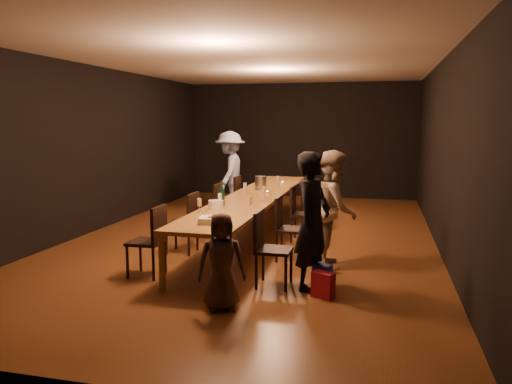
% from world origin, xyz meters
% --- Properties ---
extents(ground, '(10.00, 10.00, 0.00)m').
position_xyz_m(ground, '(0.00, 0.00, 0.00)').
color(ground, '#462111').
rests_on(ground, ground).
extents(room_shell, '(6.04, 10.04, 3.02)m').
position_xyz_m(room_shell, '(0.00, 0.00, 2.08)').
color(room_shell, black).
rests_on(room_shell, ground).
extents(table, '(0.90, 6.00, 0.75)m').
position_xyz_m(table, '(0.00, 0.00, 0.70)').
color(table, brown).
rests_on(table, ground).
extents(chair_right_0, '(0.42, 0.42, 0.93)m').
position_xyz_m(chair_right_0, '(0.85, -2.40, 0.47)').
color(chair_right_0, black).
rests_on(chair_right_0, ground).
extents(chair_right_1, '(0.42, 0.42, 0.93)m').
position_xyz_m(chair_right_1, '(0.85, -1.20, 0.47)').
color(chair_right_1, black).
rests_on(chair_right_1, ground).
extents(chair_right_2, '(0.42, 0.42, 0.93)m').
position_xyz_m(chair_right_2, '(0.85, 0.00, 0.47)').
color(chair_right_2, black).
rests_on(chair_right_2, ground).
extents(chair_right_3, '(0.42, 0.42, 0.93)m').
position_xyz_m(chair_right_3, '(0.85, 1.20, 0.47)').
color(chair_right_3, black).
rests_on(chair_right_3, ground).
extents(chair_left_0, '(0.42, 0.42, 0.93)m').
position_xyz_m(chair_left_0, '(-0.85, -2.40, 0.47)').
color(chair_left_0, black).
rests_on(chair_left_0, ground).
extents(chair_left_1, '(0.42, 0.42, 0.93)m').
position_xyz_m(chair_left_1, '(-0.85, -1.20, 0.47)').
color(chair_left_1, black).
rests_on(chair_left_1, ground).
extents(chair_left_2, '(0.42, 0.42, 0.93)m').
position_xyz_m(chair_left_2, '(-0.85, 0.00, 0.47)').
color(chair_left_2, black).
rests_on(chair_left_2, ground).
extents(chair_left_3, '(0.42, 0.42, 0.93)m').
position_xyz_m(chair_left_3, '(-0.85, 1.20, 0.47)').
color(chair_left_3, black).
rests_on(chair_left_3, ground).
extents(woman_birthday, '(0.55, 0.69, 1.66)m').
position_xyz_m(woman_birthday, '(1.31, -2.36, 0.83)').
color(woman_birthday, black).
rests_on(woman_birthday, ground).
extents(woman_tan, '(0.68, 0.84, 1.62)m').
position_xyz_m(woman_tan, '(1.47, -1.35, 0.81)').
color(woman_tan, '#BFAA8F').
rests_on(woman_tan, ground).
extents(man_blue, '(0.75, 1.21, 1.79)m').
position_xyz_m(man_blue, '(-1.15, 2.31, 0.89)').
color(man_blue, '#7D92C1').
rests_on(man_blue, ground).
extents(child, '(0.60, 0.49, 1.05)m').
position_xyz_m(child, '(0.46, -3.27, 0.52)').
color(child, '#38271F').
rests_on(child, ground).
extents(gift_bag_red, '(0.28, 0.22, 0.30)m').
position_xyz_m(gift_bag_red, '(1.48, -2.66, 0.15)').
color(gift_bag_red, '#B71B3B').
rests_on(gift_bag_red, ground).
extents(gift_bag_blue, '(0.26, 0.22, 0.27)m').
position_xyz_m(gift_bag_blue, '(1.42, -2.26, 0.14)').
color(gift_bag_blue, '#293CB5').
rests_on(gift_bag_blue, ground).
extents(birthday_cake, '(0.38, 0.32, 0.08)m').
position_xyz_m(birthday_cake, '(0.08, -2.41, 0.79)').
color(birthday_cake, white).
rests_on(birthday_cake, table).
extents(plate_stack, '(0.26, 0.26, 0.12)m').
position_xyz_m(plate_stack, '(-0.22, -1.43, 0.81)').
color(plate_stack, white).
rests_on(plate_stack, table).
extents(champagne_bottle, '(0.11, 0.11, 0.38)m').
position_xyz_m(champagne_bottle, '(-0.22, -1.16, 0.94)').
color(champagne_bottle, black).
rests_on(champagne_bottle, table).
extents(ice_bucket, '(0.24, 0.24, 0.24)m').
position_xyz_m(ice_bucket, '(-0.09, 0.80, 0.87)').
color(ice_bucket, silver).
rests_on(ice_bucket, table).
extents(wineglass_0, '(0.06, 0.06, 0.21)m').
position_xyz_m(wineglass_0, '(-0.33, -1.80, 0.85)').
color(wineglass_0, beige).
rests_on(wineglass_0, table).
extents(wineglass_1, '(0.06, 0.06, 0.21)m').
position_xyz_m(wineglass_1, '(0.30, -1.50, 0.85)').
color(wineglass_1, beige).
rests_on(wineglass_1, table).
extents(wineglass_2, '(0.06, 0.06, 0.21)m').
position_xyz_m(wineglass_2, '(-0.21, -1.28, 0.85)').
color(wineglass_2, silver).
rests_on(wineglass_2, table).
extents(wineglass_3, '(0.06, 0.06, 0.21)m').
position_xyz_m(wineglass_3, '(0.24, -0.37, 0.85)').
color(wineglass_3, beige).
rests_on(wineglass_3, table).
extents(wineglass_4, '(0.06, 0.06, 0.21)m').
position_xyz_m(wineglass_4, '(-0.18, 0.02, 0.85)').
color(wineglass_4, silver).
rests_on(wineglass_4, table).
extents(wineglass_5, '(0.06, 0.06, 0.21)m').
position_xyz_m(wineglass_5, '(0.16, 1.21, 0.85)').
color(wineglass_5, silver).
rests_on(wineglass_5, table).
extents(tealight_near, '(0.05, 0.05, 0.03)m').
position_xyz_m(tealight_near, '(0.15, -2.17, 0.77)').
color(tealight_near, '#B2B7B2').
rests_on(tealight_near, table).
extents(tealight_mid, '(0.05, 0.05, 0.03)m').
position_xyz_m(tealight_mid, '(0.15, 0.30, 0.77)').
color(tealight_mid, '#B2B7B2').
rests_on(tealight_mid, table).
extents(tealight_far, '(0.05, 0.05, 0.03)m').
position_xyz_m(tealight_far, '(0.15, 1.71, 0.77)').
color(tealight_far, '#B2B7B2').
rests_on(tealight_far, table).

